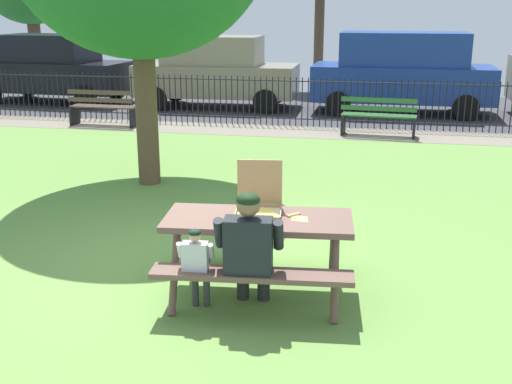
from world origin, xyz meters
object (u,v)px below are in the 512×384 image
at_px(pizza_box_open, 259,204).
at_px(adult_at_table, 249,247).
at_px(child_at_table, 197,262).
at_px(park_bench_left, 103,108).
at_px(parked_car_center, 402,71).
at_px(picnic_table_foreground, 258,234).
at_px(pizza_slice_on_table, 298,217).
at_px(parked_car_left, 216,71).
at_px(park_bench_center, 379,117).
at_px(parked_car_far_left, 52,67).

distance_m(pizza_box_open, adult_at_table, 0.67).
relative_size(child_at_table, park_bench_left, 0.53).
relative_size(pizza_box_open, parked_car_center, 0.12).
distance_m(picnic_table_foreground, pizza_slice_on_table, 0.42).
relative_size(picnic_table_foreground, parked_car_left, 0.44).
height_order(adult_at_table, parked_car_left, parked_car_left).
height_order(child_at_table, parked_car_center, parked_car_center).
relative_size(child_at_table, parked_car_center, 0.18).
distance_m(picnic_table_foreground, park_bench_left, 9.69).
height_order(child_at_table, parked_car_left, parked_car_left).
xyz_separation_m(adult_at_table, parked_car_center, (1.58, 11.87, 0.44)).
distance_m(picnic_table_foreground, park_bench_center, 8.18).
relative_size(picnic_table_foreground, pizza_slice_on_table, 7.92).
bearing_deg(parked_car_center, parked_car_left, -179.99).
xyz_separation_m(park_bench_left, parked_car_far_left, (-3.04, 3.26, 0.59)).
distance_m(child_at_table, park_bench_center, 8.81).
relative_size(park_bench_left, parked_car_center, 0.35).
bearing_deg(pizza_slice_on_table, parked_car_center, 83.85).
height_order(adult_at_table, park_bench_center, adult_at_table).
bearing_deg(park_bench_left, picnic_table_foreground, -56.76).
relative_size(parked_car_far_left, parked_car_left, 1.01).
xyz_separation_m(picnic_table_foreground, child_at_table, (-0.45, -0.58, -0.08)).
distance_m(pizza_slice_on_table, child_at_table, 1.08).
xyz_separation_m(pizza_box_open, child_at_table, (-0.43, -0.71, -0.35)).
bearing_deg(parked_car_far_left, pizza_slice_on_table, -52.34).
xyz_separation_m(child_at_table, park_bench_left, (-4.86, 8.68, -0.10)).
bearing_deg(child_at_table, adult_at_table, 8.97).
height_order(child_at_table, park_bench_center, park_bench_center).
distance_m(child_at_table, parked_car_far_left, 14.33).
distance_m(pizza_slice_on_table, parked_car_left, 11.93).
bearing_deg(park_bench_center, parked_car_left, 143.97).
xyz_separation_m(child_at_table, parked_car_left, (-2.98, 11.94, 0.49)).
relative_size(adult_at_table, parked_car_far_left, 0.26).
distance_m(adult_at_table, park_bench_center, 8.67).
relative_size(adult_at_table, parked_car_left, 0.27).
height_order(pizza_slice_on_table, parked_car_left, parked_car_left).
bearing_deg(adult_at_table, picnic_table_foreground, 92.21).
relative_size(picnic_table_foreground, adult_at_table, 1.63).
relative_size(park_bench_center, parked_car_left, 0.37).
height_order(pizza_box_open, park_bench_left, pizza_box_open).
relative_size(parked_car_left, parked_car_center, 0.96).
distance_m(picnic_table_foreground, parked_car_center, 11.49).
bearing_deg(parked_car_center, adult_at_table, -97.56).
bearing_deg(park_bench_center, child_at_table, -99.86).
distance_m(parked_car_left, parked_car_center, 5.02).
bearing_deg(park_bench_left, parked_car_left, 59.94).
bearing_deg(parked_car_center, parked_car_far_left, 179.99).
distance_m(pizza_slice_on_table, parked_car_far_left, 14.29).
bearing_deg(parked_car_far_left, child_at_table, -56.52).
relative_size(adult_at_table, park_bench_center, 0.73).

